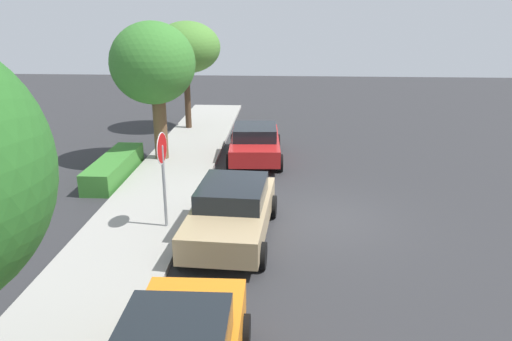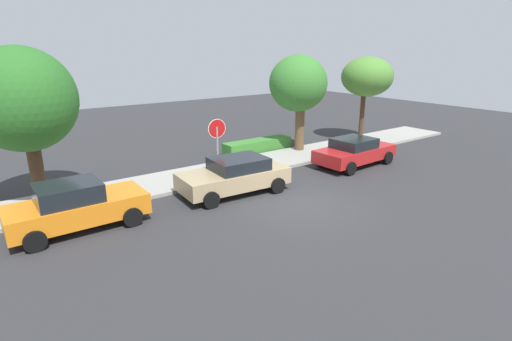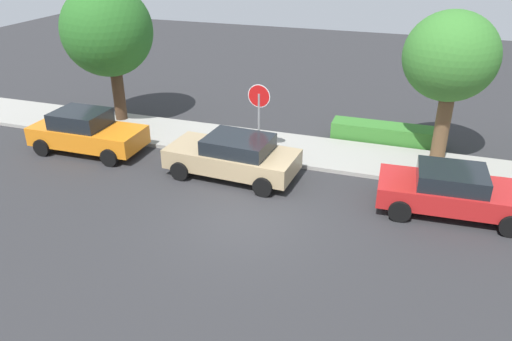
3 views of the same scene
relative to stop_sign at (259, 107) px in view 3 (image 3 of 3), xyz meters
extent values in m
plane|color=#2D2D30|center=(1.00, -4.28, -1.88)|extent=(60.00, 60.00, 0.00)
cube|color=#9E9B93|center=(1.00, 0.84, -1.81)|extent=(32.00, 2.75, 0.14)
cylinder|color=gray|center=(0.00, 0.00, -0.69)|extent=(0.08, 0.08, 2.38)
cylinder|color=white|center=(0.00, 0.00, 0.42)|extent=(0.83, 0.06, 0.83)
cylinder|color=red|center=(0.00, 0.00, 0.42)|extent=(0.77, 0.07, 0.77)
cube|color=tan|center=(-0.35, -1.79, -1.25)|extent=(4.44, 2.13, 0.65)
cube|color=black|center=(-0.11, -1.81, -0.69)|extent=(2.20, 1.77, 0.48)
cylinder|color=black|center=(-1.88, -2.64, -1.56)|extent=(0.65, 0.26, 0.64)
cylinder|color=black|center=(-1.77, -0.77, -1.56)|extent=(0.65, 0.26, 0.64)
cylinder|color=black|center=(1.07, -2.81, -1.56)|extent=(0.65, 0.26, 0.64)
cylinder|color=black|center=(1.18, -0.94, -1.56)|extent=(0.65, 0.26, 0.64)
cube|color=orange|center=(-6.14, -1.60, -1.24)|extent=(4.20, 1.79, 0.68)
cube|color=black|center=(-6.36, -1.61, -0.61)|extent=(1.89, 1.56, 0.58)
cylinder|color=black|center=(-4.72, -0.72, -1.56)|extent=(0.64, 0.23, 0.64)
cylinder|color=black|center=(-4.71, -2.46, -1.56)|extent=(0.64, 0.23, 0.64)
cylinder|color=black|center=(-7.57, -0.75, -1.56)|extent=(0.64, 0.23, 0.64)
cylinder|color=black|center=(-7.55, -2.49, -1.56)|extent=(0.64, 0.23, 0.64)
cube|color=red|center=(6.63, -1.98, -1.27)|extent=(4.38, 2.04, 0.61)
cube|color=black|center=(6.50, -1.99, -0.74)|extent=(1.99, 1.70, 0.47)
cylinder|color=black|center=(8.04, -0.99, -1.56)|extent=(0.65, 0.25, 0.64)
cylinder|color=black|center=(8.14, -2.82, -1.56)|extent=(0.65, 0.25, 0.64)
cylinder|color=black|center=(5.13, -1.14, -1.56)|extent=(0.65, 0.25, 0.64)
cylinder|color=black|center=(5.22, -2.97, -1.56)|extent=(0.65, 0.25, 0.64)
cylinder|color=#422D1E|center=(-6.78, 1.55, -0.59)|extent=(0.50, 0.50, 2.59)
ellipsoid|color=#286623|center=(-6.86, 1.43, 2.00)|extent=(3.62, 3.62, 3.63)
cylinder|color=brown|center=(6.19, 1.60, -0.47)|extent=(0.51, 0.51, 2.83)
ellipsoid|color=#387A2D|center=(6.08, 1.71, 1.88)|extent=(3.10, 3.10, 2.98)
cube|color=#387A2D|center=(4.21, 2.82, -1.52)|extent=(4.04, 0.97, 0.72)
camera|label=1|loc=(-12.07, -3.11, 3.88)|focal=35.00mm
camera|label=2|loc=(-8.48, -14.50, 3.73)|focal=28.00mm
camera|label=3|loc=(5.27, -15.87, 5.70)|focal=35.00mm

